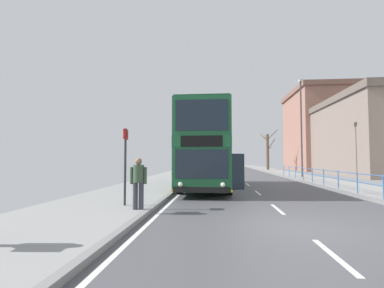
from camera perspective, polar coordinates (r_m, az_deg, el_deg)
name	(u,v)px	position (r m, az deg, el deg)	size (l,w,h in m)	color
ground	(270,225)	(7.96, 15.37, -15.28)	(15.80, 140.00, 0.20)	#4A4A4F
double_decker_bus_main	(207,148)	(17.19, 2.96, -0.87)	(3.27, 10.44, 4.57)	#19512D
pedestrian_railing_far_kerb	(324,174)	(19.41, 24.80, -5.52)	(0.05, 21.13, 0.98)	#386BA8
pedestrian_with_backpack	(139,179)	(9.40, -10.63, -6.91)	(0.55, 0.55, 1.64)	#383842
bus_stop_sign_near	(125,158)	(10.25, -13.18, -2.71)	(0.08, 0.44, 2.67)	#2D2D33
street_lamp_far_side	(301,121)	(28.12, 20.98, 4.32)	(0.28, 0.60, 8.94)	#38383D
bare_tree_far_00	(268,151)	(44.96, 14.88, -1.29)	(2.24, 2.80, 6.01)	brown
background_building_00	(378,136)	(37.66, 33.10, 1.36)	(10.53, 16.99, 8.55)	slate
background_building_01	(338,130)	(50.29, 27.06, 2.51)	(14.24, 13.77, 12.56)	#936656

